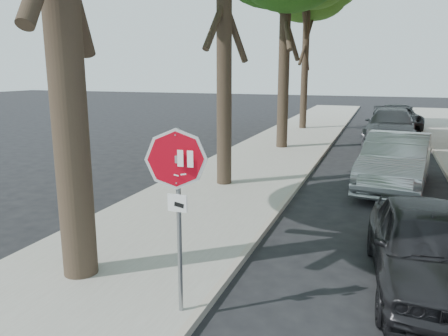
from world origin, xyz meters
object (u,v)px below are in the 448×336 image
(tree_far, at_px, (307,3))
(car_b, at_px, (396,162))
(stop_sign, at_px, (177,186))
(car_a, at_px, (426,247))
(car_d, at_px, (397,117))
(car_c, at_px, (390,126))

(tree_far, relative_size, car_b, 1.88)
(tree_far, distance_m, car_b, 14.91)
(tree_far, bearing_deg, car_b, -68.36)
(stop_sign, height_order, car_a, stop_sign)
(tree_far, bearing_deg, car_d, 23.19)
(tree_far, xyz_separation_m, car_b, (4.97, -12.52, -6.40))
(tree_far, xyz_separation_m, car_a, (5.32, -18.95, -6.51))
(stop_sign, relative_size, car_a, 0.64)
(tree_far, distance_m, car_a, 20.74)
(stop_sign, xyz_separation_m, car_a, (3.30, 2.18, -1.25))
(stop_sign, xyz_separation_m, tree_far, (-2.02, 21.14, 5.26))
(stop_sign, height_order, car_b, stop_sign)
(tree_far, bearing_deg, stop_sign, -84.54)
(car_c, xyz_separation_m, car_d, (0.43, 5.76, -0.10))
(car_a, bearing_deg, tree_far, 100.95)
(stop_sign, distance_m, car_a, 4.15)
(stop_sign, bearing_deg, tree_far, 95.46)
(tree_far, bearing_deg, car_a, -74.32)
(tree_far, relative_size, car_c, 1.64)
(tree_far, bearing_deg, car_c, -35.46)
(car_c, height_order, car_d, car_c)
(car_b, xyz_separation_m, car_d, (0.35, 14.80, -0.09))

